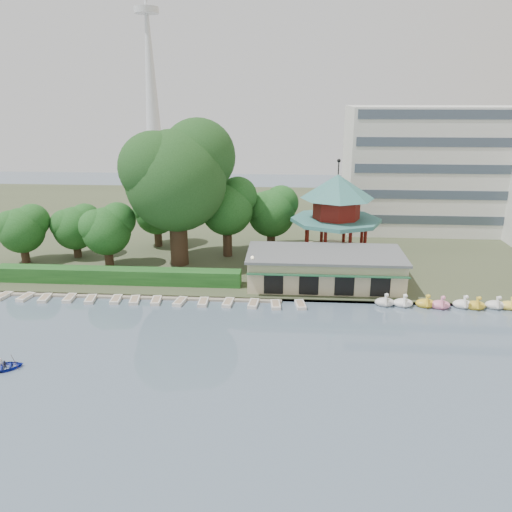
# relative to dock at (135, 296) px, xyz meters

# --- Properties ---
(ground_plane) EXTENTS (220.00, 220.00, 0.00)m
(ground_plane) POSITION_rel_dock_xyz_m (12.00, -17.20, -0.12)
(ground_plane) COLOR slate
(ground_plane) RESTS_ON ground
(shore) EXTENTS (220.00, 70.00, 0.40)m
(shore) POSITION_rel_dock_xyz_m (12.00, 34.80, 0.08)
(shore) COLOR #424930
(shore) RESTS_ON ground
(embankment) EXTENTS (220.00, 0.60, 0.30)m
(embankment) POSITION_rel_dock_xyz_m (12.00, 0.10, 0.03)
(embankment) COLOR gray
(embankment) RESTS_ON ground
(dock) EXTENTS (34.00, 1.60, 0.24)m
(dock) POSITION_rel_dock_xyz_m (0.00, 0.00, 0.00)
(dock) COLOR gray
(dock) RESTS_ON ground
(boathouse) EXTENTS (18.60, 9.39, 3.90)m
(boathouse) POSITION_rel_dock_xyz_m (22.00, 4.77, 2.25)
(boathouse) COLOR #BEAF8A
(boathouse) RESTS_ON shore
(pavilion) EXTENTS (12.40, 12.40, 13.50)m
(pavilion) POSITION_rel_dock_xyz_m (24.00, 14.80, 7.36)
(pavilion) COLOR #BEAF8A
(pavilion) RESTS_ON shore
(office_building) EXTENTS (38.00, 18.00, 20.00)m
(office_building) POSITION_rel_dock_xyz_m (44.67, 31.80, 9.61)
(office_building) COLOR silver
(office_building) RESTS_ON shore
(broadcast_tower) EXTENTS (8.00, 8.00, 96.00)m
(broadcast_tower) POSITION_rel_dock_xyz_m (-30.00, 122.80, 33.86)
(broadcast_tower) COLOR silver
(broadcast_tower) RESTS_ON ground
(hedge) EXTENTS (30.00, 2.00, 1.80)m
(hedge) POSITION_rel_dock_xyz_m (-3.00, 3.30, 1.18)
(hedge) COLOR #20571F
(hedge) RESTS_ON shore
(lamp_post) EXTENTS (0.36, 0.36, 4.28)m
(lamp_post) POSITION_rel_dock_xyz_m (13.50, 1.80, 3.22)
(lamp_post) COLOR black
(lamp_post) RESTS_ON shore
(big_tree) EXTENTS (14.39, 13.41, 19.07)m
(big_tree) POSITION_rel_dock_xyz_m (3.18, 11.01, 12.49)
(big_tree) COLOR #3A281C
(big_tree) RESTS_ON shore
(small_trees) EXTENTS (40.11, 16.73, 11.08)m
(small_trees) POSITION_rel_dock_xyz_m (-0.10, 14.49, 5.99)
(small_trees) COLOR #3A281C
(small_trees) RESTS_ON shore
(swan_boats) EXTENTS (15.56, 2.15, 1.92)m
(swan_boats) POSITION_rel_dock_xyz_m (35.34, -0.56, 0.28)
(swan_boats) COLOR silver
(swan_boats) RESTS_ON ground
(moored_rowboats) EXTENTS (35.42, 2.78, 0.36)m
(moored_rowboats) POSITION_rel_dock_xyz_m (1.92, -1.41, 0.06)
(moored_rowboats) COLOR silver
(moored_rowboats) RESTS_ON ground
(rowboat_with_passengers) EXTENTS (5.25, 4.62, 2.01)m
(rowboat_with_passengers) POSITION_rel_dock_xyz_m (-6.32, -16.40, 0.33)
(rowboat_with_passengers) COLOR #17269D
(rowboat_with_passengers) RESTS_ON ground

